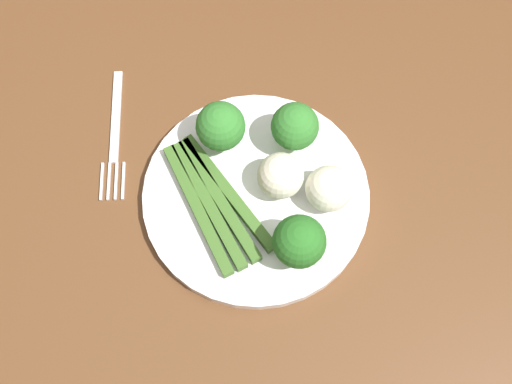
% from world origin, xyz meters
% --- Properties ---
extents(ground_plane, '(6.00, 6.00, 0.02)m').
position_xyz_m(ground_plane, '(0.00, 0.00, -0.01)').
color(ground_plane, '#B7A88E').
extents(dining_table, '(1.19, 0.86, 0.76)m').
position_xyz_m(dining_table, '(0.00, 0.00, 0.64)').
color(dining_table, brown).
rests_on(dining_table, ground_plane).
extents(plate, '(0.25, 0.25, 0.01)m').
position_xyz_m(plate, '(0.03, 0.03, 0.77)').
color(plate, white).
rests_on(plate, dining_table).
extents(asparagus_bundle, '(0.14, 0.15, 0.01)m').
position_xyz_m(asparagus_bundle, '(0.07, 0.04, 0.78)').
color(asparagus_bundle, '#3D6626').
rests_on(asparagus_bundle, plate).
extents(broccoli_back, '(0.05, 0.05, 0.06)m').
position_xyz_m(broccoli_back, '(-0.00, -0.04, 0.81)').
color(broccoli_back, '#609E3D').
rests_on(broccoli_back, plate).
extents(broccoli_front, '(0.05, 0.05, 0.07)m').
position_xyz_m(broccoli_front, '(-0.02, 0.08, 0.81)').
color(broccoli_front, '#568E33').
rests_on(broccoli_front, plate).
extents(broccoli_right, '(0.05, 0.05, 0.07)m').
position_xyz_m(broccoli_right, '(0.08, -0.03, 0.81)').
color(broccoli_right, '#609E3D').
rests_on(broccoli_right, plate).
extents(cauliflower_near_center, '(0.05, 0.05, 0.05)m').
position_xyz_m(cauliflower_near_center, '(-0.05, 0.02, 0.80)').
color(cauliflower_near_center, white).
rests_on(cauliflower_near_center, plate).
extents(cauliflower_left, '(0.05, 0.05, 0.05)m').
position_xyz_m(cauliflower_left, '(0.01, 0.01, 0.80)').
color(cauliflower_left, silver).
rests_on(cauliflower_left, plate).
extents(fork, '(0.05, 0.17, 0.00)m').
position_xyz_m(fork, '(0.20, -0.02, 0.76)').
color(fork, silver).
rests_on(fork, dining_table).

